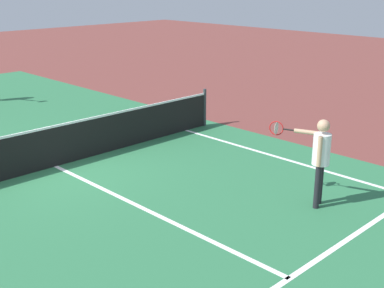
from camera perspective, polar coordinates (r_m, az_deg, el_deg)
ground_plane at (r=12.06m, az=-14.90°, el=-2.41°), size 60.00×60.00×0.00m
court_surface_inbounds at (r=12.06m, az=-14.90°, el=-2.41°), size 10.62×24.40×0.00m
line_service_near at (r=7.68m, az=10.74°, el=-14.46°), size 8.22×0.10×0.01m
line_center_service at (r=9.59m, az=-5.16°, el=-7.25°), size 0.10×6.40×0.01m
net at (r=11.91m, az=-15.09°, el=-0.19°), size 9.80×0.09×1.07m
player_near at (r=9.63m, az=14.00°, el=-0.96°), size 0.46×1.21×1.68m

